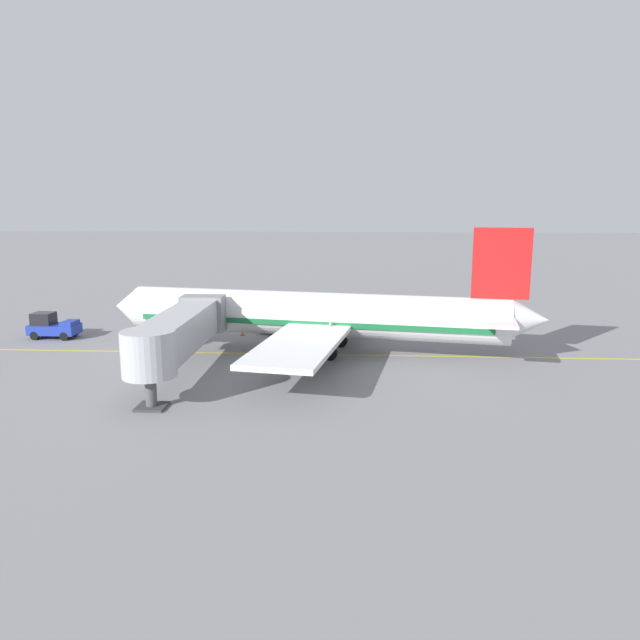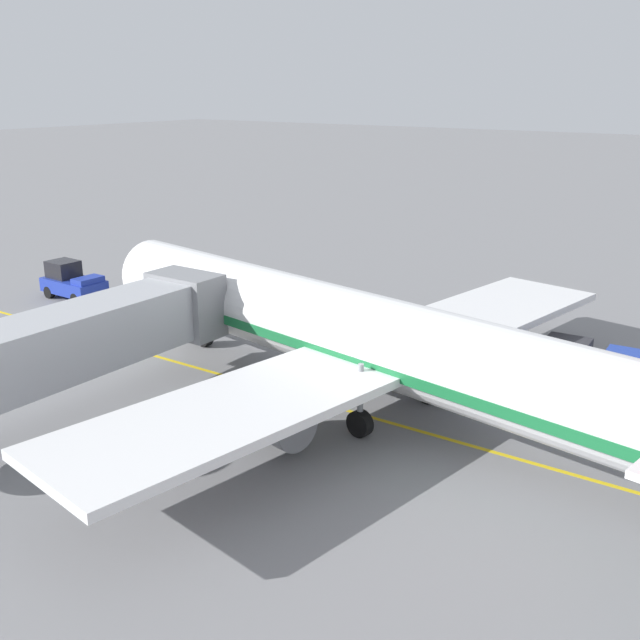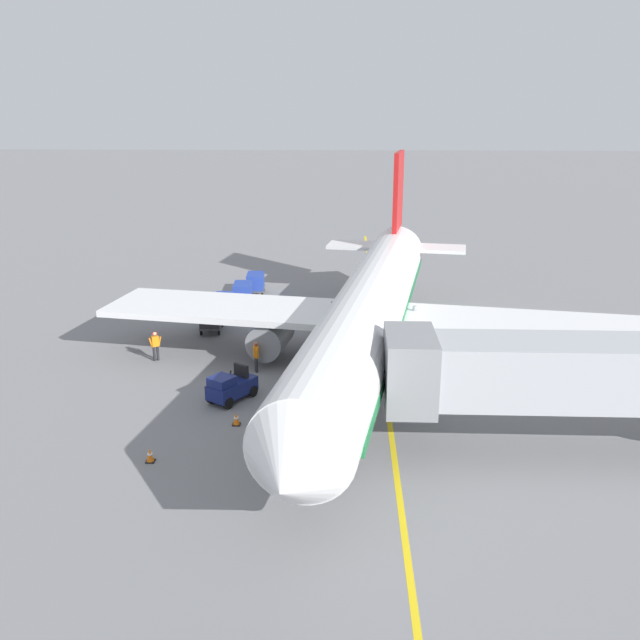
% 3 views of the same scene
% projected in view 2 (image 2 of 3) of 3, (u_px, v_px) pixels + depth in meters
% --- Properties ---
extents(ground_plane, '(400.00, 400.00, 0.00)m').
position_uv_depth(ground_plane, '(351.00, 412.00, 32.36)').
color(ground_plane, slate).
extents(gate_lead_in_line, '(0.24, 80.00, 0.01)m').
position_uv_depth(gate_lead_in_line, '(351.00, 412.00, 32.36)').
color(gate_lead_in_line, gold).
rests_on(gate_lead_in_line, ground).
extents(parked_airliner, '(30.45, 37.25, 10.63)m').
position_uv_depth(parked_airliner, '(366.00, 338.00, 31.89)').
color(parked_airliner, white).
rests_on(parked_airliner, ground).
extents(jet_bridge, '(15.90, 3.50, 4.98)m').
position_uv_depth(jet_bridge, '(66.00, 344.00, 30.42)').
color(jet_bridge, '#A8AAAF').
rests_on(jet_bridge, ground).
extents(pushback_tractor, '(2.32, 4.46, 2.40)m').
position_uv_depth(pushback_tractor, '(72.00, 282.00, 49.20)').
color(pushback_tractor, '#1E339E').
rests_on(pushback_tractor, ground).
extents(baggage_tug_lead, '(2.38, 2.75, 1.62)m').
position_uv_depth(baggage_tug_lead, '(354.00, 331.00, 40.57)').
color(baggage_tug_lead, navy).
rests_on(baggage_tug_lead, ground).
extents(baggage_cart_front, '(1.43, 2.93, 1.58)m').
position_uv_depth(baggage_cart_front, '(568.00, 350.00, 37.05)').
color(baggage_cart_front, '#4C4C51').
rests_on(baggage_cart_front, ground).
extents(baggage_cart_second_in_train, '(1.43, 2.93, 1.58)m').
position_uv_depth(baggage_cart_second_in_train, '(629.00, 364.00, 35.21)').
color(baggage_cart_second_in_train, '#4C4C51').
rests_on(baggage_cart_second_in_train, ground).
extents(ground_crew_wing_walker, '(0.34, 0.72, 1.69)m').
position_uv_depth(ground_crew_wing_walker, '(410.00, 344.00, 37.86)').
color(ground_crew_wing_walker, '#232328').
rests_on(ground_crew_wing_walker, ground).
extents(ground_crew_loader, '(0.67, 0.44, 1.69)m').
position_uv_depth(ground_crew_loader, '(483.00, 321.00, 41.62)').
color(ground_crew_loader, '#232328').
rests_on(ground_crew_loader, ground).
extents(safety_cone_nose_left, '(0.36, 0.36, 0.59)m').
position_uv_depth(safety_cone_nose_left, '(308.00, 333.00, 41.61)').
color(safety_cone_nose_left, black).
rests_on(safety_cone_nose_left, ground).
extents(safety_cone_nose_right, '(0.36, 0.36, 0.59)m').
position_uv_depth(safety_cone_nose_right, '(290.00, 310.00, 45.78)').
color(safety_cone_nose_right, black).
rests_on(safety_cone_nose_right, ground).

